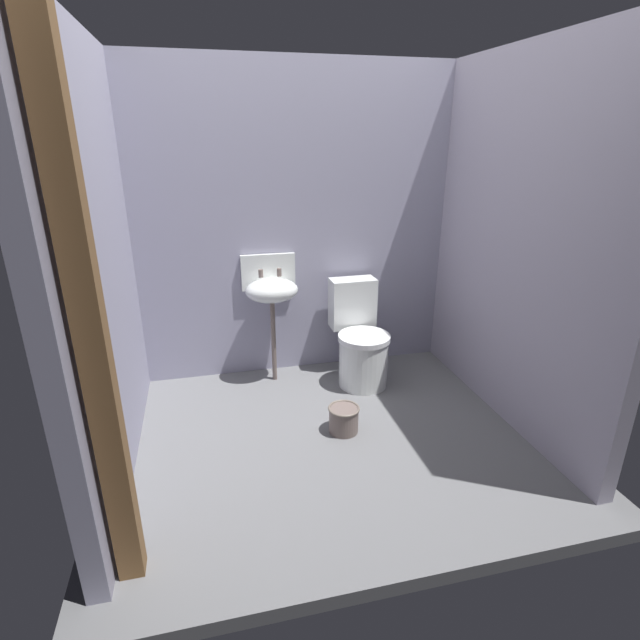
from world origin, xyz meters
TOP-DOWN VIEW (x-y plane):
  - ground_plane at (0.00, 0.00)m, footprint 2.83×2.42m
  - wall_back at (0.00, 1.06)m, footprint 2.83×0.10m
  - wall_left at (-1.27, 0.10)m, footprint 0.10×2.22m
  - wall_right at (1.27, 0.10)m, footprint 0.10×2.22m
  - wooden_door_post at (-1.14, -0.86)m, footprint 0.11×0.11m
  - toilet_near_wall at (0.42, 0.66)m, footprint 0.41×0.60m
  - sink at (-0.24, 0.85)m, footprint 0.42×0.34m
  - bucket at (0.09, -0.02)m, footprint 0.21×0.21m

SIDE VIEW (x-z plane):
  - ground_plane at x=0.00m, z-range -0.08..0.00m
  - bucket at x=0.09m, z-range 0.00..0.19m
  - toilet_near_wall at x=0.42m, z-range -0.07..0.71m
  - sink at x=-0.24m, z-range 0.26..1.25m
  - wall_back at x=0.00m, z-range 0.00..2.37m
  - wall_left at x=-1.27m, z-range 0.00..2.37m
  - wall_right at x=1.27m, z-range 0.00..2.37m
  - wooden_door_post at x=-1.14m, z-range 0.00..2.37m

